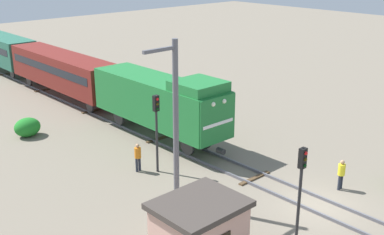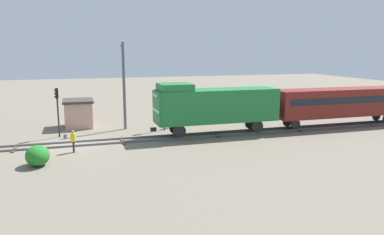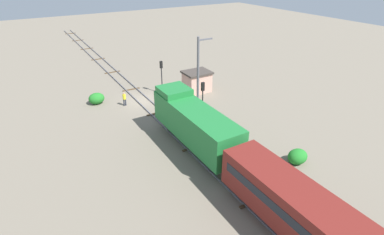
# 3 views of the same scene
# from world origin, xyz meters

# --- Properties ---
(ground_plane) EXTENTS (149.93, 149.93, 0.00)m
(ground_plane) POSITION_xyz_m (0.00, 0.00, 0.00)
(ground_plane) COLOR #756B5B
(railway_track) EXTENTS (2.40, 99.96, 0.16)m
(railway_track) POSITION_xyz_m (0.00, 0.00, 0.07)
(railway_track) COLOR #595960
(railway_track) RESTS_ON ground
(locomotive) EXTENTS (2.90, 11.60, 4.60)m
(locomotive) POSITION_xyz_m (0.00, 12.44, 2.77)
(locomotive) COLOR #1E7233
(locomotive) RESTS_ON railway_track
(passenger_car_leading) EXTENTS (2.84, 14.00, 3.66)m
(passenger_car_leading) POSITION_xyz_m (0.00, 25.78, 2.52)
(passenger_car_leading) COLOR maroon
(passenger_car_leading) RESTS_ON railway_track
(traffic_signal_near) EXTENTS (0.32, 0.34, 4.34)m
(traffic_signal_near) POSITION_xyz_m (-3.20, -0.98, 3.01)
(traffic_signal_near) COLOR #262628
(traffic_signal_near) RESTS_ON ground
(traffic_signal_mid) EXTENTS (0.32, 0.34, 4.59)m
(traffic_signal_mid) POSITION_xyz_m (-3.40, 8.59, 3.17)
(traffic_signal_mid) COLOR #262628
(traffic_signal_mid) RESTS_ON ground
(worker_near_track) EXTENTS (0.38, 0.38, 1.70)m
(worker_near_track) POSITION_xyz_m (2.40, 0.26, 1.00)
(worker_near_track) COLOR #262B38
(worker_near_track) RESTS_ON ground
(worker_by_signal) EXTENTS (0.38, 0.38, 1.70)m
(worker_by_signal) POSITION_xyz_m (-4.20, 9.38, 1.00)
(worker_by_signal) COLOR #262B38
(worker_by_signal) RESTS_ON ground
(catenary_mast) EXTENTS (1.94, 0.28, 8.35)m
(catenary_mast) POSITION_xyz_m (-5.06, 5.05, 4.42)
(catenary_mast) COLOR #595960
(catenary_mast) RESTS_ON ground
(relay_hut) EXTENTS (3.50, 2.90, 2.74)m
(relay_hut) POSITION_xyz_m (-7.50, 0.75, 1.39)
(relay_hut) COLOR #D19E8C
(relay_hut) RESTS_ON ground
(bush_near) EXTENTS (1.80, 1.47, 1.31)m
(bush_near) POSITION_xyz_m (-6.45, 19.05, 0.65)
(bush_near) COLOR #207826
(bush_near) RESTS_ON ground
(bush_mid) EXTENTS (1.90, 1.55, 1.38)m
(bush_mid) POSITION_xyz_m (5.16, -2.00, 0.69)
(bush_mid) COLOR #227726
(bush_mid) RESTS_ON ground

